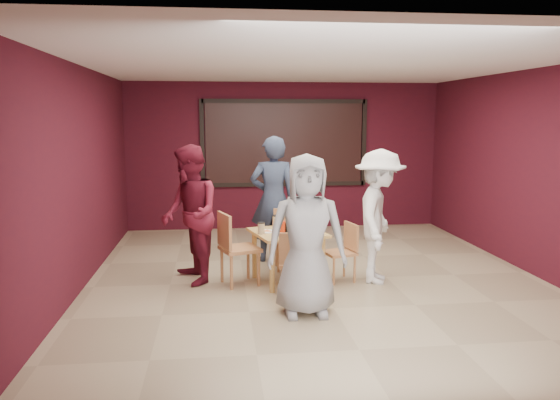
{
  "coord_description": "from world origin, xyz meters",
  "views": [
    {
      "loc": [
        -1.29,
        -6.94,
        2.16
      ],
      "look_at": [
        -0.49,
        -0.06,
        1.09
      ],
      "focal_mm": 35.0,
      "sensor_mm": 36.0,
      "label": 1
    }
  ],
  "objects": [
    {
      "name": "chair_back",
      "position": [
        -0.29,
        0.64,
        0.48
      ],
      "size": [
        0.42,
        0.42,
        0.84
      ],
      "color": "#C2794B",
      "rests_on": "floor"
    },
    {
      "name": "diner_left",
      "position": [
        -1.65,
        0.07,
        0.9
      ],
      "size": [
        0.91,
        1.04,
        1.81
      ],
      "primitive_type": "imported",
      "rotation": [
        0.0,
        0.0,
        -1.28
      ],
      "color": "maroon",
      "rests_on": "floor"
    },
    {
      "name": "diner_right",
      "position": [
        0.79,
        -0.18,
        0.87
      ],
      "size": [
        1.01,
        1.28,
        1.74
      ],
      "primitive_type": "imported",
      "rotation": [
        0.0,
        0.0,
        1.2
      ],
      "color": "white",
      "rests_on": "floor"
    },
    {
      "name": "chair_right",
      "position": [
        0.35,
        -0.08,
        0.43
      ],
      "size": [
        0.45,
        0.45,
        0.77
      ],
      "color": "#C2794B",
      "rests_on": "floor"
    },
    {
      "name": "chair_left",
      "position": [
        -1.09,
        -0.11,
        0.53
      ],
      "size": [
        0.58,
        0.58,
        0.95
      ],
      "color": "#C2794B",
      "rests_on": "floor"
    },
    {
      "name": "window_blinds",
      "position": [
        0.0,
        3.45,
        1.65
      ],
      "size": [
        3.0,
        0.02,
        1.5
      ],
      "primitive_type": "cube",
      "color": "black"
    },
    {
      "name": "floor",
      "position": [
        0.0,
        0.0,
        0.0
      ],
      "size": [
        7.0,
        7.0,
        0.0
      ],
      "primitive_type": "plane",
      "color": "tan",
      "rests_on": "ground"
    },
    {
      "name": "diner_front",
      "position": [
        -0.34,
        -1.24,
        0.88
      ],
      "size": [
        0.88,
        0.59,
        1.77
      ],
      "primitive_type": "imported",
      "rotation": [
        0.0,
        0.0,
        -0.03
      ],
      "color": "gray",
      "rests_on": "floor"
    },
    {
      "name": "chair_front",
      "position": [
        -0.37,
        -0.75,
        0.47
      ],
      "size": [
        0.5,
        0.5,
        0.82
      ],
      "color": "#C2794B",
      "rests_on": "floor"
    },
    {
      "name": "diner_back",
      "position": [
        -0.47,
        1.03,
        0.94
      ],
      "size": [
        0.71,
        0.49,
        1.87
      ],
      "primitive_type": "imported",
      "rotation": [
        0.0,
        0.0,
        3.08
      ],
      "color": "#2D3850",
      "rests_on": "floor"
    },
    {
      "name": "dining_table",
      "position": [
        -0.39,
        -0.06,
        0.6
      ],
      "size": [
        1.05,
        1.05,
        0.83
      ],
      "color": "#DAB359",
      "rests_on": "floor"
    }
  ]
}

